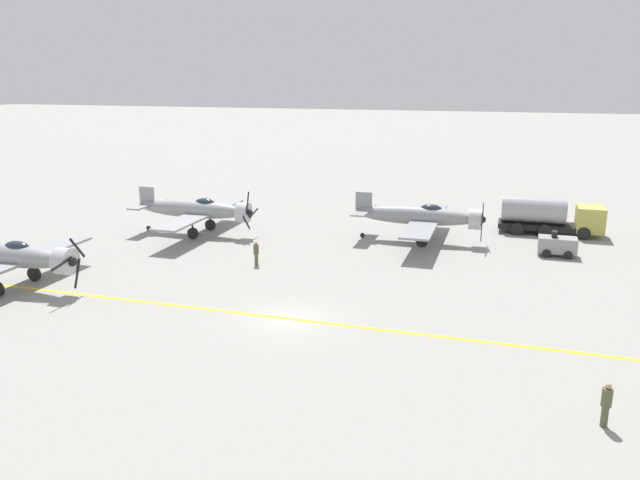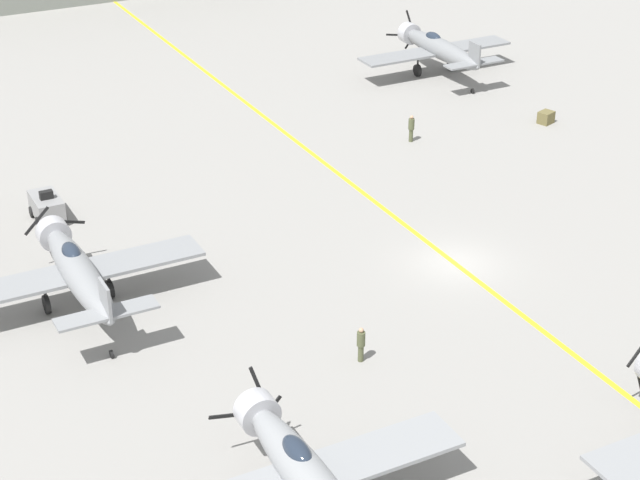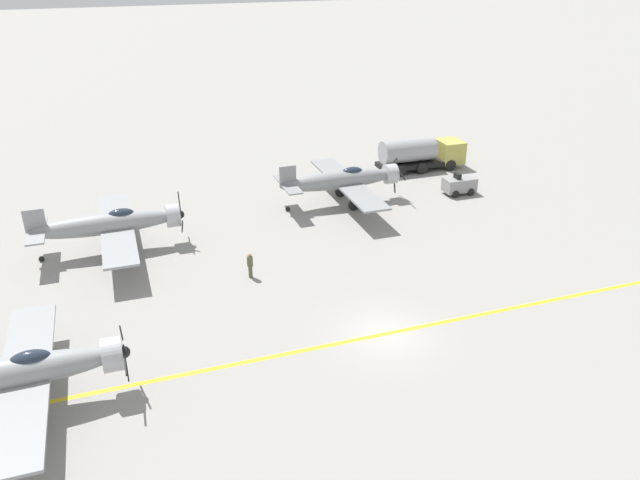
# 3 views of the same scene
# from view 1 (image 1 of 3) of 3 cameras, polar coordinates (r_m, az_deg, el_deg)

# --- Properties ---
(ground_plane) EXTENTS (400.00, 400.00, 0.00)m
(ground_plane) POSITION_cam_1_polar(r_m,az_deg,el_deg) (33.21, -2.93, -7.21)
(ground_plane) COLOR gray
(taxiway_stripe) EXTENTS (0.30, 160.00, 0.01)m
(taxiway_stripe) POSITION_cam_1_polar(r_m,az_deg,el_deg) (33.21, -2.93, -7.20)
(taxiway_stripe) COLOR yellow
(taxiway_stripe) RESTS_ON ground
(airplane_near_left) EXTENTS (12.00, 9.98, 3.74)m
(airplane_near_left) POSITION_cam_1_polar(r_m,az_deg,el_deg) (50.91, -11.19, 2.73)
(airplane_near_left) COLOR gray
(airplane_near_left) RESTS_ON ground
(airplane_mid_left) EXTENTS (12.00, 9.98, 3.65)m
(airplane_mid_left) POSITION_cam_1_polar(r_m,az_deg,el_deg) (48.25, 9.22, 2.16)
(airplane_mid_left) COLOR gray
(airplane_mid_left) RESTS_ON ground
(airplane_near_center) EXTENTS (12.00, 9.98, 3.65)m
(airplane_near_center) POSITION_cam_1_polar(r_m,az_deg,el_deg) (41.59, -26.61, -1.31)
(airplane_near_center) COLOR gray
(airplane_near_center) RESTS_ON ground
(fuel_tanker) EXTENTS (2.67, 8.00, 2.98)m
(fuel_tanker) POSITION_cam_1_polar(r_m,az_deg,el_deg) (53.46, 20.37, 2.10)
(fuel_tanker) COLOR black
(fuel_tanker) RESTS_ON ground
(tow_tractor) EXTENTS (1.57, 2.60, 1.79)m
(tow_tractor) POSITION_cam_1_polar(r_m,az_deg,el_deg) (47.27, 20.87, -0.43)
(tow_tractor) COLOR gray
(tow_tractor) RESTS_ON ground
(ground_crew_walking) EXTENTS (0.36, 0.36, 1.66)m
(ground_crew_walking) POSITION_cam_1_polar(r_m,az_deg,el_deg) (42.17, -5.86, -1.13)
(ground_crew_walking) COLOR #515638
(ground_crew_walking) RESTS_ON ground
(ground_crew_inspecting) EXTENTS (0.38, 0.38, 1.75)m
(ground_crew_inspecting) POSITION_cam_1_polar(r_m,az_deg,el_deg) (25.57, 24.70, -13.38)
(ground_crew_inspecting) COLOR #515638
(ground_crew_inspecting) RESTS_ON ground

